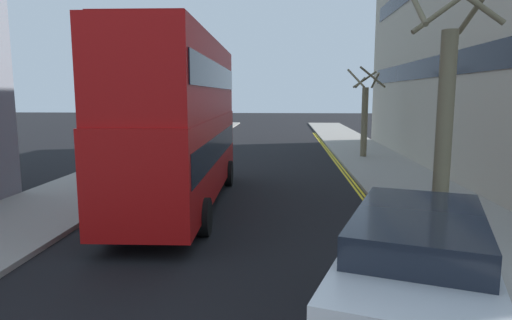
# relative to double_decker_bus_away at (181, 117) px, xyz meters

# --- Properties ---
(sidewalk_right) EXTENTS (4.00, 80.00, 0.14)m
(sidewalk_right) POSITION_rel_double_decker_bus_away_xyz_m (8.61, 3.57, -2.96)
(sidewalk_right) COLOR gray
(sidewalk_right) RESTS_ON ground
(sidewalk_left) EXTENTS (4.00, 80.00, 0.14)m
(sidewalk_left) POSITION_rel_double_decker_bus_away_xyz_m (-4.39, 3.57, -2.96)
(sidewalk_left) COLOR gray
(sidewalk_left) RESTS_ON ground
(kerb_line_outer) EXTENTS (0.10, 56.00, 0.01)m
(kerb_line_outer) POSITION_rel_double_decker_bus_away_xyz_m (6.51, 1.57, -3.03)
(kerb_line_outer) COLOR yellow
(kerb_line_outer) RESTS_ON ground
(kerb_line_inner) EXTENTS (0.10, 56.00, 0.01)m
(kerb_line_inner) POSITION_rel_double_decker_bus_away_xyz_m (6.35, 1.57, -3.03)
(kerb_line_inner) COLOR yellow
(kerb_line_inner) RESTS_ON ground
(double_decker_bus_away) EXTENTS (3.01, 10.87, 5.64)m
(double_decker_bus_away) POSITION_rel_double_decker_bus_away_xyz_m (0.00, 0.00, 0.00)
(double_decker_bus_away) COLOR #B20F0F
(double_decker_bus_away) RESTS_ON ground
(taxi_minivan) EXTENTS (3.29, 5.16, 2.12)m
(taxi_minivan) POSITION_rel_double_decker_bus_away_xyz_m (5.31, -8.72, -1.96)
(taxi_minivan) COLOR silver
(taxi_minivan) RESTS_ON ground
(street_tree_near) EXTENTS (1.63, 1.66, 6.21)m
(street_tree_near) POSITION_rel_double_decker_bus_away_xyz_m (7.10, -4.36, -0.01)
(street_tree_near) COLOR #6B6047
(street_tree_near) RESTS_ON sidewalk_right
(street_tree_mid) EXTENTS (2.12, 1.84, 5.22)m
(street_tree_mid) POSITION_rel_double_decker_bus_away_xyz_m (8.18, 11.70, -0.45)
(street_tree_mid) COLOR #6B6047
(street_tree_mid) RESTS_ON sidewalk_right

